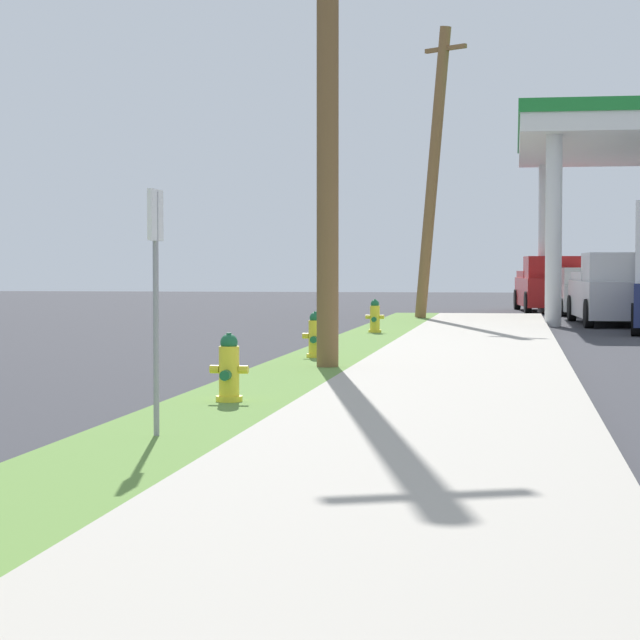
{
  "coord_description": "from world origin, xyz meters",
  "views": [
    {
      "loc": [
        3.77,
        -0.4,
        1.57
      ],
      "look_at": [
        1.21,
        16.16,
        0.87
      ],
      "focal_mm": 70.72,
      "sensor_mm": 36.0,
      "label": 1
    }
  ],
  "objects": [
    {
      "name": "utility_pole_background",
      "position": [
        1.44,
        35.77,
        4.34
      ],
      "size": [
        1.56,
        1.15,
        8.27
      ],
      "color": "olive",
      "rests_on": "grass_verge"
    },
    {
      "name": "street_sign_post",
      "position": [
        0.72,
        10.06,
        1.63
      ],
      "size": [
        0.05,
        0.36,
        2.12
      ],
      "color": "gray",
      "rests_on": "grass_verge"
    },
    {
      "name": "utility_pole_midground",
      "position": [
        1.07,
        17.78,
        4.59
      ],
      "size": [
        1.34,
        0.63,
        8.78
      ],
      "color": "brown",
      "rests_on": "grass_verge"
    },
    {
      "name": "truck_red_at_far_bay",
      "position": [
        4.99,
        45.27,
        0.91
      ],
      "size": [
        2.52,
        5.54,
        1.97
      ],
      "color": "red",
      "rests_on": "ground"
    },
    {
      "name": "fire_hydrant_fourth",
      "position": [
        0.68,
        27.6,
        0.45
      ],
      "size": [
        0.42,
        0.37,
        0.74
      ],
      "color": "yellow",
      "rests_on": "grass_verge"
    },
    {
      "name": "truck_silver_at_forecourt",
      "position": [
        6.51,
        35.04,
        0.91
      ],
      "size": [
        2.4,
        5.5,
        1.97
      ],
      "color": "#BCBCC1",
      "rests_on": "ground"
    },
    {
      "name": "fire_hydrant_second",
      "position": [
        0.72,
        12.87,
        0.45
      ],
      "size": [
        0.42,
        0.38,
        0.74
      ],
      "color": "yellow",
      "rests_on": "grass_verge"
    },
    {
      "name": "car_white_by_near_pump",
      "position": [
        6.08,
        42.29,
        0.72
      ],
      "size": [
        2.2,
        4.61,
        1.57
      ],
      "color": "white",
      "rests_on": "ground"
    },
    {
      "name": "fire_hydrant_third",
      "position": [
        0.59,
        19.62,
        0.45
      ],
      "size": [
        0.42,
        0.37,
        0.74
      ],
      "color": "yellow",
      "rests_on": "grass_verge"
    }
  ]
}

